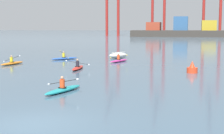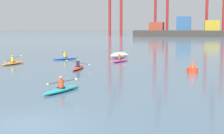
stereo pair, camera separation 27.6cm
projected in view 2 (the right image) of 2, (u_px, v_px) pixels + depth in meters
ground_plane at (30, 124)px, 13.26m from camera, size 800.00×800.00×0.00m
container_barge at (184, 31)px, 134.45m from camera, size 39.15×10.78×7.99m
capsized_dinghy at (119, 55)px, 41.36m from camera, size 2.53×2.69×0.76m
channel_buoy at (192, 69)px, 28.01m from camera, size 0.90×0.90×1.00m
kayak_magenta at (120, 60)px, 36.96m from camera, size 2.15×3.41×0.95m
kayak_red at (78, 67)px, 30.50m from camera, size 2.26×3.44×0.95m
kayak_teal at (62, 89)px, 19.84m from camera, size 2.19×3.44×0.95m
kayak_blue at (66, 58)px, 39.79m from camera, size 2.67×2.97×1.06m
kayak_orange at (13, 63)px, 34.48m from camera, size 2.19×3.45×1.01m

